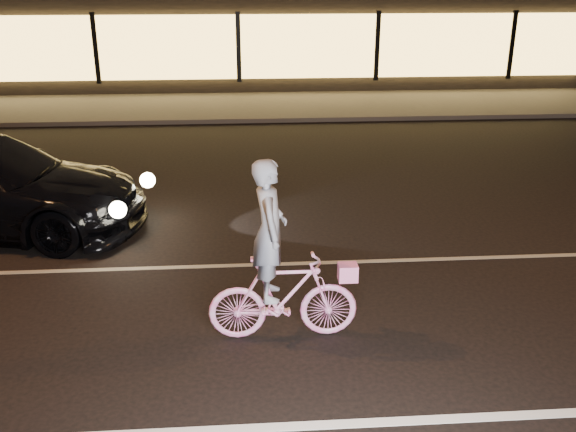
{
  "coord_description": "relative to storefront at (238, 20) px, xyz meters",
  "views": [
    {
      "loc": [
        0.05,
        -6.32,
        3.98
      ],
      "look_at": [
        0.55,
        0.6,
        1.29
      ],
      "focal_mm": 40.0,
      "sensor_mm": 36.0,
      "label": 1
    }
  ],
  "objects": [
    {
      "name": "cyclist",
      "position": [
        0.42,
        -18.89,
        -1.39
      ],
      "size": [
        1.69,
        0.58,
        2.13
      ],
      "rotation": [
        0.0,
        0.0,
        1.57
      ],
      "color": "#FF33A5",
      "rests_on": "ground"
    },
    {
      "name": "ground",
      "position": [
        0.0,
        -18.97,
        -2.15
      ],
      "size": [
        90.0,
        90.0,
        0.0
      ],
      "primitive_type": "plane",
      "color": "black",
      "rests_on": "ground"
    },
    {
      "name": "sidewalk",
      "position": [
        0.0,
        -5.97,
        -2.09
      ],
      "size": [
        30.0,
        4.0,
        0.12
      ],
      "primitive_type": "cube",
      "color": "#383533",
      "rests_on": "ground"
    },
    {
      "name": "storefront",
      "position": [
        0.0,
        0.0,
        0.0
      ],
      "size": [
        25.4,
        8.42,
        4.2
      ],
      "color": "black",
      "rests_on": "ground"
    },
    {
      "name": "lane_stripe_near",
      "position": [
        0.0,
        -20.47,
        -2.14
      ],
      "size": [
        60.0,
        0.12,
        0.01
      ],
      "primitive_type": "cube",
      "color": "silver",
      "rests_on": "ground"
    },
    {
      "name": "lane_stripe_far",
      "position": [
        0.0,
        -16.97,
        -2.14
      ],
      "size": [
        60.0,
        0.1,
        0.01
      ],
      "primitive_type": "cube",
      "color": "gray",
      "rests_on": "ground"
    }
  ]
}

